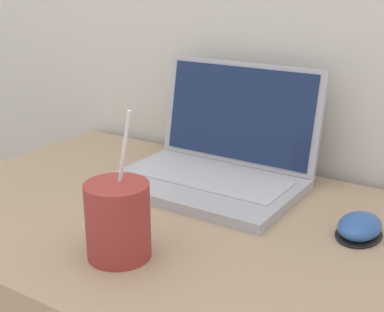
% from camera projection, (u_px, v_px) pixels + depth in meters
% --- Properties ---
extents(laptop, '(0.36, 0.29, 0.23)m').
position_uv_depth(laptop, '(217.00, 159.00, 1.08)').
color(laptop, '#ADADB2').
rests_on(laptop, desk).
extents(drink_cup, '(0.10, 0.10, 0.23)m').
position_uv_depth(drink_cup, '(118.00, 219.00, 0.79)').
color(drink_cup, '#9E332D').
rests_on(drink_cup, desk).
extents(computer_mouse, '(0.07, 0.10, 0.03)m').
position_uv_depth(computer_mouse, '(359.00, 227.00, 0.87)').
color(computer_mouse, black).
rests_on(computer_mouse, desk).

